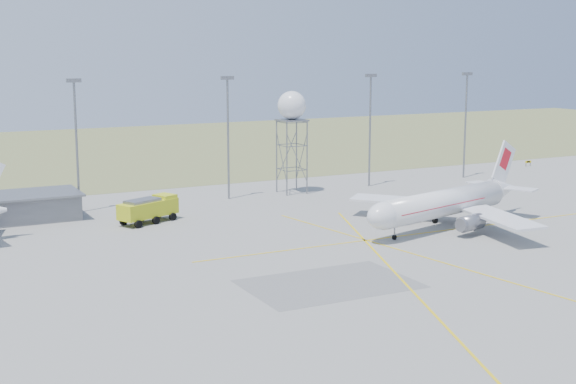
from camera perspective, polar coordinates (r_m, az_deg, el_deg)
ground at (r=87.36m, az=19.58°, el=-6.96°), size 400.00×400.00×0.00m
grass_strip at (r=207.60m, az=-9.68°, el=3.09°), size 400.00×120.00×0.03m
building_grey at (r=123.92m, az=-18.93°, el=-1.06°), size 19.00×10.00×3.90m
mast_a at (r=126.17m, az=-14.83°, el=3.98°), size 2.20×0.50×20.50m
mast_b at (r=133.72m, az=-4.29°, el=4.61°), size 2.20×0.50×20.50m
mast_c at (r=146.84m, az=5.86°, el=5.08°), size 2.20×0.50×20.50m
mast_d at (r=159.86m, az=12.52°, el=5.29°), size 2.20×0.50×20.50m
taxi_sign_near at (r=175.75m, az=15.06°, el=1.93°), size 1.60×0.17×1.20m
taxi_sign_far at (r=180.50m, az=16.72°, el=2.05°), size 1.60×0.17×1.20m
airliner_main at (r=114.59m, az=11.11°, el=-0.80°), size 32.86×31.21×11.33m
radar_tower at (r=139.07m, az=0.27°, el=3.99°), size 4.91×4.91×17.78m
fire_truck at (r=117.88m, az=-9.82°, el=-1.30°), size 9.74×6.68×3.72m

